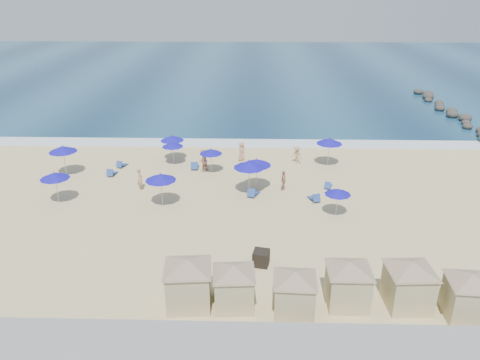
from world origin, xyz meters
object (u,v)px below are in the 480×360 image
beachgoer_3 (297,155)px  cabana_3 (349,277)px  cabana_5 (470,290)px  umbrella_1 (55,176)px  umbrella_0 (63,149)px  umbrella_9 (338,192)px  umbrella_6 (249,164)px  umbrella_7 (257,162)px  beachgoer_2 (283,180)px  beachgoer_4 (241,151)px  beachgoer_1 (203,161)px  umbrella_8 (329,141)px  umbrella_2 (173,144)px  cabana_2 (295,287)px  beachgoer_0 (140,179)px  umbrella_4 (172,138)px  umbrella_3 (161,177)px  trash_bin (261,258)px  rock_jetty (457,116)px  cabana_4 (410,278)px  umbrella_5 (211,151)px  cabana_0 (188,276)px  cabana_1 (234,280)px

beachgoer_3 → cabana_3: bearing=-44.3°
cabana_5 → umbrella_1: size_ratio=1.77×
umbrella_0 → umbrella_9: umbrella_0 is taller
cabana_5 → umbrella_6: umbrella_6 is taller
umbrella_7 → beachgoer_2: size_ratio=1.63×
umbrella_6 → beachgoer_4: bearing=96.1°
umbrella_6 → beachgoer_1: bearing=132.0°
umbrella_7 → beachgoer_3: (3.59, 5.55, -1.42)m
umbrella_8 → beachgoer_1: 10.98m
umbrella_2 → beachgoer_4: umbrella_2 is taller
cabana_2 → umbrella_2: (-9.00, 19.63, 0.34)m
umbrella_6 → umbrella_9: size_ratio=1.32×
cabana_2 → beachgoer_0: cabana_2 is taller
umbrella_4 → beachgoer_1: umbrella_4 is taller
umbrella_3 → beachgoer_1: bearing=70.8°
umbrella_9 → beachgoer_3: bearing=101.1°
trash_bin → umbrella_3: bearing=144.6°
umbrella_6 → umbrella_1: bearing=-172.3°
umbrella_1 → umbrella_3: umbrella_3 is taller
rock_jetty → cabana_2: bearing=-121.9°
trash_bin → beachgoer_0: 13.65m
beachgoer_1 → umbrella_4: bearing=-91.0°
cabana_4 → umbrella_0: size_ratio=1.72×
cabana_3 → umbrella_3: 15.60m
umbrella_5 → umbrella_8: 10.25m
beachgoer_2 → umbrella_0: bearing=-96.3°
umbrella_5 → beachgoer_3: bearing=17.1°
umbrella_8 → beachgoer_2: 6.89m
cabana_0 → umbrella_6: 13.59m
umbrella_8 → cabana_5: bearing=-79.3°
umbrella_3 → umbrella_6: 6.62m
trash_bin → cabana_4: bearing=-13.8°
cabana_1 → beachgoer_2: (3.28, 14.03, -0.69)m
cabana_0 → umbrella_6: bearing=77.7°
cabana_3 → cabana_5: bearing=-8.3°
umbrella_9 → beachgoer_1: umbrella_9 is taller
umbrella_1 → rock_jetty: bearing=31.1°
trash_bin → cabana_5: bearing=-11.5°
umbrella_7 → umbrella_8: bearing=39.6°
umbrella_5 → umbrella_9: (9.26, -7.50, -0.10)m
cabana_2 → umbrella_5: size_ratio=1.91×
cabana_4 → umbrella_5: cabana_4 is taller
beachgoer_4 → beachgoer_0: bearing=146.4°
rock_jetty → cabana_5: 37.29m
umbrella_8 → umbrella_9: 9.47m
umbrella_5 → beachgoer_4: bearing=49.4°
cabana_1 → cabana_4: size_ratio=0.92×
umbrella_8 → beachgoer_3: (-2.71, 0.34, -1.41)m
rock_jetty → beachgoer_1: size_ratio=14.18×
umbrella_1 → beachgoer_4: (13.19, 8.84, -1.21)m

